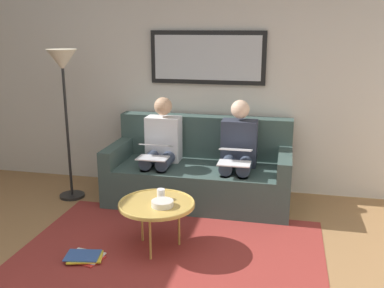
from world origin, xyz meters
name	(u,v)px	position (x,y,z in m)	size (l,w,h in m)	color
wall_rear	(209,79)	(0.00, -2.60, 1.30)	(6.00, 0.12, 2.60)	beige
area_rug	(171,252)	(0.00, -0.85, 0.00)	(2.60, 1.80, 0.01)	maroon
couch	(200,172)	(0.00, -2.12, 0.31)	(1.98, 0.90, 0.90)	#384C47
framed_mirror	(207,58)	(0.00, -2.51, 1.55)	(1.32, 0.05, 0.60)	black
coffee_table	(157,204)	(0.13, -0.90, 0.42)	(0.66, 0.66, 0.44)	tan
cup	(161,194)	(0.12, -1.00, 0.47)	(0.07, 0.07, 0.09)	silver
bowl	(162,203)	(0.06, -0.84, 0.45)	(0.19, 0.19, 0.05)	beige
person_left	(238,151)	(-0.43, -2.05, 0.61)	(0.38, 0.58, 1.14)	#2D3342
laptop_white	(235,156)	(-0.43, -1.80, 0.63)	(0.33, 0.34, 0.14)	white
person_right	(161,146)	(0.43, -2.05, 0.61)	(0.38, 0.58, 1.14)	silver
laptop_silver	(155,151)	(0.43, -1.80, 0.62)	(0.32, 0.33, 0.14)	silver
magazine_stack	(85,257)	(0.67, -0.58, 0.03)	(0.34, 0.29, 0.04)	red
standing_lamp	(63,77)	(1.44, -1.85, 1.37)	(0.32, 0.32, 1.66)	black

